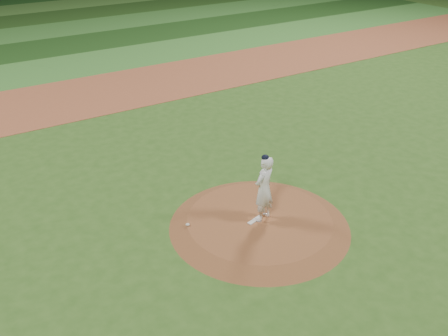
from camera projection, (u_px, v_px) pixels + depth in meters
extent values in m
plane|color=#325B1D|center=(259.00, 226.00, 15.24)|extent=(120.00, 120.00, 0.00)
cube|color=#994F2F|center=(99.00, 93.00, 25.62)|extent=(70.00, 6.00, 0.02)
cube|color=#387A2C|center=(66.00, 67.00, 29.70)|extent=(70.00, 5.00, 0.02)
cube|color=#193F14|center=(44.00, 48.00, 33.41)|extent=(70.00, 5.00, 0.02)
cube|color=#326E28|center=(26.00, 33.00, 37.12)|extent=(70.00, 5.00, 0.02)
cube|color=#1E4215|center=(11.00, 21.00, 40.83)|extent=(70.00, 5.00, 0.02)
cone|color=brown|center=(259.00, 222.00, 15.18)|extent=(5.50, 5.50, 0.25)
cube|color=silver|center=(255.00, 220.00, 15.05)|extent=(0.57, 0.28, 0.03)
ellipsoid|color=silver|center=(188.00, 225.00, 14.80)|extent=(0.12, 0.12, 0.07)
imported|color=white|center=(264.00, 189.00, 14.64)|extent=(0.89, 0.72, 2.11)
ellipsoid|color=black|center=(265.00, 157.00, 14.15)|extent=(0.22, 0.22, 0.15)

